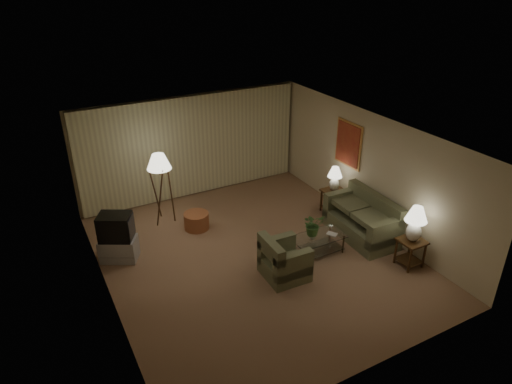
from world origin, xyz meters
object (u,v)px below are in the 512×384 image
side_table_far (333,197)px  crt_tv (115,227)px  side_table_near (411,248)px  ottoman (197,221)px  floor_lamp (161,187)px  vase (312,236)px  table_lamp_far (335,177)px  sofa (361,221)px  armchair (285,261)px  coffee_table (318,242)px  table_lamp_near (416,221)px  tv_cabinet (119,249)px

side_table_far → crt_tv: size_ratio=0.75×
crt_tv → side_table_near: bearing=-1.7°
side_table_far → ottoman: side_table_far is taller
crt_tv → floor_lamp: 1.73m
vase → table_lamp_far: bearing=40.8°
sofa → ottoman: (-3.15, 2.11, -0.20)m
crt_tv → vase: (3.64, -1.81, -0.29)m
floor_lamp → vase: size_ratio=12.32×
crt_tv → table_lamp_far: bearing=23.7°
sofa → armchair: (-2.30, -0.44, -0.04)m
side_table_near → coffee_table: (-1.41, 1.25, -0.13)m
floor_lamp → ottoman: size_ratio=2.98×
table_lamp_far → table_lamp_near: bearing=-90.0°
floor_lamp → ottoman: (0.56, -0.69, -0.71)m
tv_cabinet → ottoman: (1.90, 0.40, -0.06)m
crt_tv → floor_lamp: size_ratio=0.46×
tv_cabinet → table_lamp_far: bearing=23.7°
table_lamp_near → coffee_table: bearing=138.5°
armchair → side_table_near: bearing=-108.4°
tv_cabinet → floor_lamp: 1.85m
ottoman → armchair: bearing=-71.6°
tv_cabinet → ottoman: bearing=40.7°
table_lamp_far → coffee_table: (-1.41, -1.35, -0.69)m
side_table_far → table_lamp_near: table_lamp_near is taller
coffee_table → tv_cabinet: tv_cabinet is taller
crt_tv → table_lamp_near: bearing=-1.7°
table_lamp_far → crt_tv: bearing=174.9°
side_table_far → vase: bearing=-139.2°
side_table_far → tv_cabinet: (-5.20, 0.46, -0.16)m
floor_lamp → table_lamp_far: bearing=-21.9°
crt_tv → tv_cabinet: bearing=0.0°
sofa → coffee_table: 1.27m
tv_cabinet → vase: vase is taller
floor_lamp → vase: 3.73m
crt_tv → vase: size_ratio=5.66×
table_lamp_near → table_lamp_far: bearing=90.0°
sofa → floor_lamp: floor_lamp is taller
tv_cabinet → side_table_far: bearing=23.7°
side_table_near → tv_cabinet: bearing=149.5°
side_table_near → ottoman: 4.79m
table_lamp_far → side_table_far: bearing=0.0°
side_table_near → table_lamp_far: size_ratio=0.97×
coffee_table → armchair: bearing=-161.9°
armchair → side_table_near: size_ratio=1.50×
armchair → vase: (0.89, 0.34, 0.13)m
table_lamp_near → crt_tv: bearing=149.5°
tv_cabinet → crt_tv: bearing=0.0°
floor_lamp → side_table_near: bearing=-47.1°
side_table_near → table_lamp_near: (0.00, 0.00, 0.65)m
coffee_table → tv_cabinet: (-3.79, 1.81, -0.03)m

